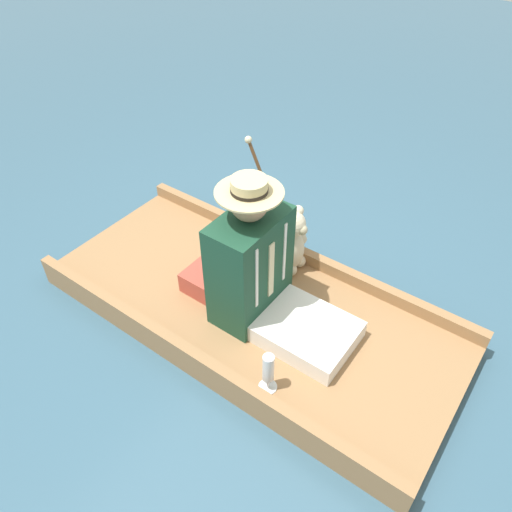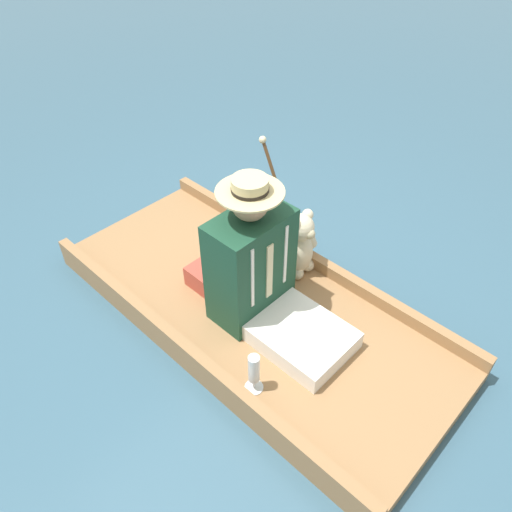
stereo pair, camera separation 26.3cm
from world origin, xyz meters
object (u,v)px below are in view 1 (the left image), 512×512
teddy_bear (292,242)px  wine_glass (268,370)px  walking_cane (268,193)px  seated_person (261,274)px

teddy_bear → wine_glass: teddy_bear is taller
wine_glass → walking_cane: 1.10m
seated_person → teddy_bear: size_ratio=1.98×
seated_person → teddy_bear: seated_person is taller
seated_person → walking_cane: 0.57m
seated_person → teddy_bear: (-0.43, -0.08, -0.11)m
walking_cane → wine_glass: bearing=35.3°
seated_person → walking_cane: (-0.47, -0.29, 0.15)m
teddy_bear → wine_glass: bearing=26.0°
seated_person → teddy_bear: bearing=-176.2°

